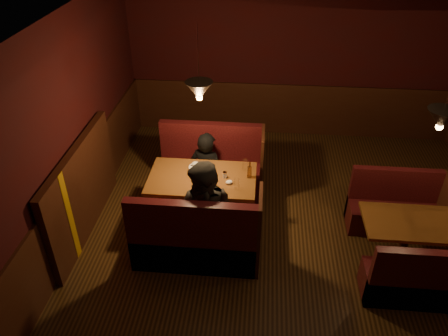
# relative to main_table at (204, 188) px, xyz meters

# --- Properties ---
(room) EXTENTS (6.02, 7.02, 2.92)m
(room) POSITION_rel_main_table_xyz_m (1.02, -0.63, 0.45)
(room) COLOR #311E0D
(room) RESTS_ON ground
(main_table) EXTENTS (1.46, 0.89, 1.02)m
(main_table) POSITION_rel_main_table_xyz_m (0.00, 0.00, 0.00)
(main_table) COLOR brown
(main_table) RESTS_ON ground
(main_bench_far) EXTENTS (1.61, 0.57, 1.10)m
(main_bench_far) POSITION_rel_main_table_xyz_m (0.02, 0.83, -0.25)
(main_bench_far) COLOR black
(main_bench_far) RESTS_ON ground
(main_bench_near) EXTENTS (1.61, 0.57, 1.10)m
(main_bench_near) POSITION_rel_main_table_xyz_m (0.02, -0.83, -0.25)
(main_bench_near) COLOR black
(main_bench_near) RESTS_ON ground
(second_table) EXTENTS (1.13, 0.72, 0.63)m
(second_table) POSITION_rel_main_table_xyz_m (2.64, -0.51, -0.13)
(second_table) COLOR brown
(second_table) RESTS_ON ground
(second_bench_far) EXTENTS (1.24, 0.47, 0.89)m
(second_bench_far) POSITION_rel_main_table_xyz_m (2.67, 0.16, -0.32)
(second_bench_far) COLOR black
(second_bench_far) RESTS_ON ground
(second_bench_near) EXTENTS (1.24, 0.47, 0.89)m
(second_bench_near) POSITION_rel_main_table_xyz_m (2.67, -1.18, -0.32)
(second_bench_near) COLOR black
(second_bench_near) RESTS_ON ground
(diner_a) EXTENTS (0.63, 0.51, 1.48)m
(diner_a) POSITION_rel_main_table_xyz_m (-0.03, 0.60, 0.14)
(diner_a) COLOR black
(diner_a) RESTS_ON ground
(diner_b) EXTENTS (1.02, 0.90, 1.73)m
(diner_b) POSITION_rel_main_table_xyz_m (0.13, -0.64, 0.26)
(diner_b) COLOR black
(diner_b) RESTS_ON ground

